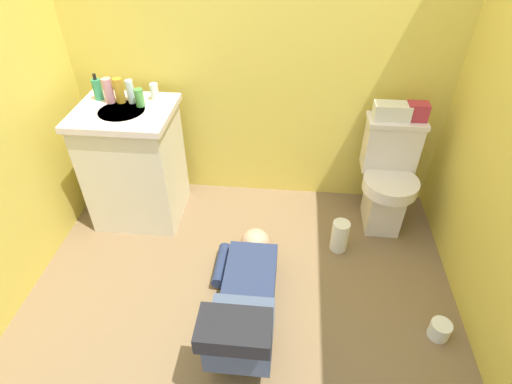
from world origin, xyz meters
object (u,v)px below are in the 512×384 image
at_px(toilet, 388,177).
at_px(bottle_clear, 130,92).
at_px(paper_towel_roll, 340,236).
at_px(soap_dispenser, 98,89).
at_px(bottle_pink, 108,91).
at_px(bottle_green, 139,98).
at_px(bottle_white, 154,92).
at_px(toilet_paper_roll, 440,330).
at_px(faucet, 129,92).
at_px(tissue_box, 392,111).
at_px(toiletry_bag, 417,111).
at_px(person_plumber, 245,302).
at_px(bottle_amber, 119,91).
at_px(vanity_cabinet, 135,164).

distance_m(toilet, bottle_clear, 1.73).
bearing_deg(paper_towel_roll, soap_dispenser, 167.23).
height_order(bottle_pink, bottle_green, bottle_pink).
bearing_deg(bottle_green, paper_towel_roll, -12.70).
bearing_deg(paper_towel_roll, bottle_white, 162.39).
bearing_deg(bottle_pink, bottle_white, 13.91).
height_order(toilet, bottle_green, bottle_green).
height_order(bottle_white, toilet_paper_roll, bottle_white).
relative_size(faucet, bottle_green, 0.91).
bearing_deg(bottle_green, faucet, 138.27).
xyz_separation_m(faucet, toilet_paper_roll, (1.87, -0.97, -0.82)).
distance_m(tissue_box, paper_towel_roll, 0.84).
bearing_deg(tissue_box, toilet_paper_roll, -76.66).
distance_m(toiletry_bag, bottle_green, 1.69).
xyz_separation_m(tissue_box, bottle_pink, (-1.74, -0.09, 0.10)).
height_order(tissue_box, bottle_pink, bottle_pink).
bearing_deg(soap_dispenser, paper_towel_roll, -12.77).
xyz_separation_m(person_plumber, toilet_paper_roll, (1.04, 0.02, -0.13)).
height_order(faucet, bottle_white, bottle_white).
bearing_deg(person_plumber, bottle_green, 129.36).
relative_size(soap_dispenser, paper_towel_roll, 0.75).
distance_m(faucet, toilet_paper_roll, 2.26).
xyz_separation_m(tissue_box, toiletry_bag, (0.15, 0.00, 0.01)).
xyz_separation_m(toilet, toilet_paper_roll, (0.19, -0.92, -0.32)).
bearing_deg(bottle_green, bottle_amber, 163.65).
height_order(bottle_amber, paper_towel_roll, bottle_amber).
height_order(vanity_cabinet, bottle_clear, bottle_clear).
distance_m(bottle_green, paper_towel_roll, 1.52).
bearing_deg(bottle_amber, toilet, -0.32).
relative_size(toiletry_bag, bottle_white, 1.19).
height_order(bottle_green, paper_towel_roll, bottle_green).
bearing_deg(paper_towel_roll, toiletry_bag, 45.35).
bearing_deg(soap_dispenser, toiletry_bag, 1.58).
xyz_separation_m(bottle_green, paper_towel_roll, (1.28, -0.29, -0.76)).
bearing_deg(tissue_box, bottle_pink, -177.05).
xyz_separation_m(bottle_pink, bottle_amber, (0.07, 0.01, -0.00)).
height_order(toiletry_bag, paper_towel_roll, toiletry_bag).
xyz_separation_m(vanity_cabinet, tissue_box, (1.63, 0.17, 0.38)).
height_order(person_plumber, bottle_green, bottle_green).
bearing_deg(person_plumber, soap_dispenser, 136.67).
xyz_separation_m(vanity_cabinet, paper_towel_roll, (1.38, -0.24, -0.31)).
distance_m(toiletry_bag, soap_dispenser, 1.98).
height_order(faucet, toiletry_bag, faucet).
height_order(vanity_cabinet, tissue_box, tissue_box).
xyz_separation_m(toiletry_bag, bottle_amber, (-1.82, -0.08, 0.09)).
distance_m(bottle_green, bottle_white, 0.12).
bearing_deg(soap_dispenser, bottle_white, 5.02).
distance_m(tissue_box, bottle_amber, 1.68).
xyz_separation_m(toilet, tissue_box, (-0.05, 0.09, 0.43)).
bearing_deg(toiletry_bag, bottle_white, -179.17).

